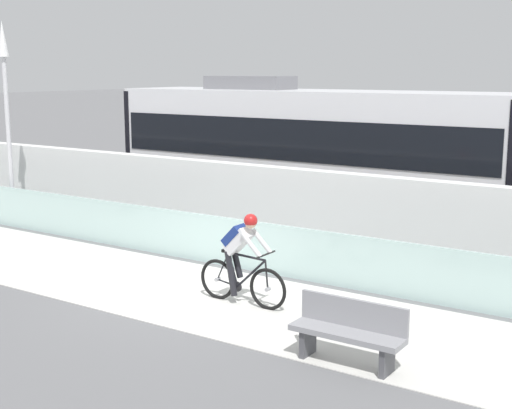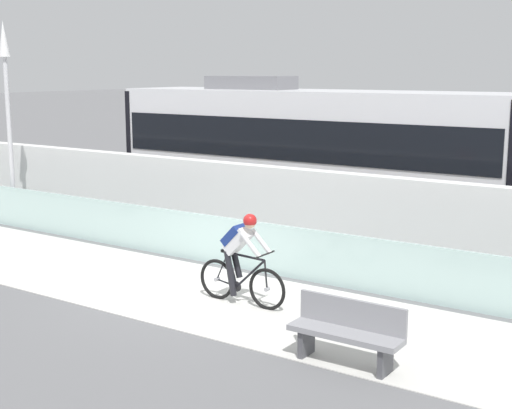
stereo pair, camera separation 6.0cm
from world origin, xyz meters
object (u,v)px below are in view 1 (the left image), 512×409
Objects in this scene: tram at (311,150)px; cyclist_on_bike at (241,259)px; lamp_post_antenna at (6,97)px; bench at (349,331)px.

cyclist_on_bike is at bearing -69.85° from tram.
lamp_post_antenna is 3.25× the size of bench.
tram is 7.99m from lamp_post_antenna.
lamp_post_antenna reaches higher than tram.
lamp_post_antenna is at bearing -143.32° from tram.
bench is (2.68, -1.28, -0.32)m from cyclist_on_bike.
cyclist_on_bike is 2.99m from bench.
lamp_post_antenna reaches higher than cyclist_on_bike.
lamp_post_antenna is 12.33m from bench.
bench is at bearing -16.63° from lamp_post_antenna.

